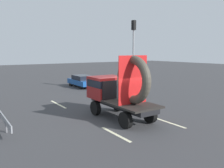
# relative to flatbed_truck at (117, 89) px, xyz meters

# --- Properties ---
(ground_plane) EXTENTS (120.00, 120.00, 0.00)m
(ground_plane) POSITION_rel_flatbed_truck_xyz_m (-0.08, -0.50, -1.68)
(ground_plane) COLOR #38383A
(flatbed_truck) EXTENTS (2.02, 4.86, 3.70)m
(flatbed_truck) POSITION_rel_flatbed_truck_xyz_m (0.00, 0.00, 0.00)
(flatbed_truck) COLOR black
(flatbed_truck) RESTS_ON ground_plane
(distant_sedan) EXTENTS (1.71, 4.00, 1.30)m
(distant_sedan) POSITION_rel_flatbed_truck_xyz_m (3.48, 11.65, -0.98)
(distant_sedan) COLOR black
(distant_sedan) RESTS_ON ground_plane
(traffic_light) EXTENTS (0.42, 0.36, 6.81)m
(traffic_light) POSITION_rel_flatbed_truck_xyz_m (6.46, 6.43, 2.68)
(traffic_light) COLOR gray
(traffic_light) RESTS_ON ground_plane
(lane_dash_left_near) EXTENTS (0.16, 2.36, 0.01)m
(lane_dash_left_near) POSITION_rel_flatbed_truck_xyz_m (-1.74, -2.35, -1.67)
(lane_dash_left_near) COLOR beige
(lane_dash_left_near) RESTS_ON ground_plane
(lane_dash_left_far) EXTENTS (0.16, 2.95, 0.01)m
(lane_dash_left_far) POSITION_rel_flatbed_truck_xyz_m (-1.74, 5.13, -1.67)
(lane_dash_left_far) COLOR beige
(lane_dash_left_far) RESTS_ON ground_plane
(lane_dash_right_near) EXTENTS (0.16, 2.68, 0.01)m
(lane_dash_right_near) POSITION_rel_flatbed_truck_xyz_m (1.74, -2.33, -1.67)
(lane_dash_right_near) COLOR beige
(lane_dash_right_near) RESTS_ON ground_plane
(lane_dash_right_far) EXTENTS (0.16, 2.74, 0.01)m
(lane_dash_right_far) POSITION_rel_flatbed_truck_xyz_m (1.74, 5.51, -1.67)
(lane_dash_right_far) COLOR beige
(lane_dash_right_far) RESTS_ON ground_plane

